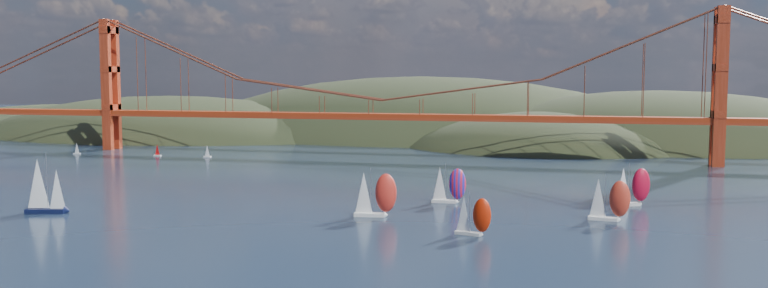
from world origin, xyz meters
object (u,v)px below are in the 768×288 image
sloop_navy (44,187)px  racer_2 (608,199)px  racer_0 (374,194)px  racer_rwb (448,184)px  racer_1 (472,215)px  racer_3 (632,186)px

sloop_navy → racer_2: (123.99, 23.02, -1.36)m
racer_0 → racer_rwb: racer_0 is taller
sloop_navy → racer_1: (97.67, 0.64, -2.08)m
racer_0 → racer_rwb: 25.50m
sloop_navy → racer_3: 137.35m
racer_2 → racer_3: size_ratio=0.98×
racer_2 → racer_3: (6.13, 20.93, 0.10)m
racer_1 → racer_0: bearing=163.7°
racer_1 → racer_3: racer_3 is taller
racer_0 → racer_2: 50.75m
racer_rwb → racer_3: bearing=8.9°
racer_rwb → sloop_navy: bearing=-157.4°
racer_1 → racer_2: size_ratio=0.85×
racer_0 → racer_3: size_ratio=1.07×
sloop_navy → racer_1: sloop_navy is taller
sloop_navy → racer_2: 126.11m
racer_rwb → racer_0: bearing=-120.6°
racer_2 → sloop_navy: bearing=-162.5°
racer_0 → racer_rwb: bearing=51.7°
racer_0 → racer_1: (23.76, -14.15, -1.16)m
racer_1 → racer_2: racer_2 is taller
racer_rwb → racer_1: bearing=-73.6°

